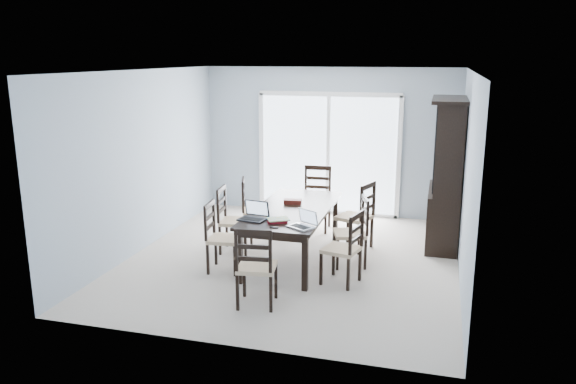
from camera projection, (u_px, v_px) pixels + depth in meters
name	position (u px, v px, depth m)	size (l,w,h in m)	color
floor	(293.00, 259.00, 7.90)	(5.00, 5.00, 0.00)	beige
ceiling	(293.00, 71.00, 7.28)	(5.00, 5.00, 0.00)	white
back_wall	(329.00, 142.00, 9.93)	(4.50, 0.02, 2.60)	#95A3B2
wall_left	(144.00, 161.00, 8.17)	(0.02, 5.00, 2.60)	#95A3B2
wall_right	(466.00, 178.00, 7.01)	(0.02, 5.00, 2.60)	#95A3B2
balcony	(337.00, 202.00, 11.19)	(4.50, 2.00, 0.10)	gray
railing	(346.00, 163.00, 11.98)	(4.50, 0.06, 1.10)	#99999E
dining_table	(293.00, 213.00, 7.74)	(1.00, 2.20, 0.75)	black
china_hutch	(446.00, 175.00, 8.30)	(0.50, 1.38, 2.20)	black
sliding_door	(328.00, 154.00, 9.96)	(2.52, 0.05, 2.18)	silver
chair_left_near	(218.00, 229.00, 7.38)	(0.45, 0.44, 1.07)	black
chair_left_mid	(229.00, 212.00, 8.11)	(0.47, 0.46, 1.10)	black
chair_left_far	(250.00, 203.00, 8.63)	(0.54, 0.53, 1.11)	black
chair_right_near	(348.00, 241.00, 6.91)	(0.51, 0.50, 1.08)	black
chair_right_mid	(357.00, 224.00, 7.56)	(0.53, 0.52, 1.10)	black
chair_right_far	(360.00, 209.00, 8.15)	(0.57, 0.56, 1.18)	black
chair_end_near	(255.00, 259.00, 6.25)	(0.47, 0.48, 1.11)	black
chair_end_far	(317.00, 191.00, 9.20)	(0.47, 0.48, 1.19)	black
laptop_dark	(252.00, 216.00, 7.14)	(0.37, 0.28, 0.23)	black
laptop_silver	(301.00, 224.00, 6.83)	(0.37, 0.34, 0.21)	silver
book_stack	(277.00, 220.00, 7.07)	(0.33, 0.31, 0.04)	maroon
cell_phone	(274.00, 227.00, 6.84)	(0.10, 0.05, 0.01)	black
game_box	(293.00, 202.00, 7.93)	(0.24, 0.12, 0.06)	#45100D
hot_tub	(310.00, 174.00, 11.36)	(1.97, 1.81, 0.92)	brown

